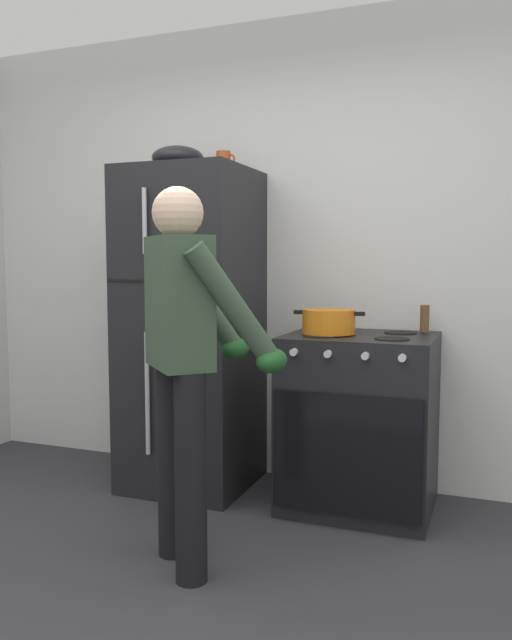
{
  "coord_description": "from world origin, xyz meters",
  "views": [
    {
      "loc": [
        1.13,
        -1.69,
        1.29
      ],
      "look_at": [
        -0.02,
        1.32,
        1.0
      ],
      "focal_mm": 35.67,
      "sensor_mm": 36.0,
      "label": 1
    }
  ],
  "objects_px": {
    "coffee_mug": "(224,160)",
    "refrigerator": "(192,330)",
    "mixing_bowl": "(178,158)",
    "stove_range": "(359,422)",
    "person_cook": "(186,345)",
    "red_pot": "(329,321)",
    "pepper_mill": "(425,319)"
  },
  "relations": [
    {
      "from": "pepper_mill",
      "to": "red_pot",
      "type": "bearing_deg",
      "value": -151.48
    },
    {
      "from": "refrigerator",
      "to": "red_pot",
      "type": "xyz_separation_m",
      "value": [
        0.82,
        -0.05,
        0.08
      ]
    },
    {
      "from": "person_cook",
      "to": "coffee_mug",
      "type": "height_order",
      "value": "coffee_mug"
    },
    {
      "from": "person_cook",
      "to": "red_pot",
      "type": "height_order",
      "value": "person_cook"
    },
    {
      "from": "mixing_bowl",
      "to": "pepper_mill",
      "type": "bearing_deg",
      "value": 8.37
    },
    {
      "from": "coffee_mug",
      "to": "pepper_mill",
      "type": "distance_m",
      "value": 1.41
    },
    {
      "from": "refrigerator",
      "to": "pepper_mill",
      "type": "bearing_deg",
      "value": 8.9
    },
    {
      "from": "coffee_mug",
      "to": "refrigerator",
      "type": "bearing_deg",
      "value": -164.6
    },
    {
      "from": "refrigerator",
      "to": "coffee_mug",
      "type": "bearing_deg",
      "value": 15.4
    },
    {
      "from": "stove_range",
      "to": "coffee_mug",
      "type": "height_order",
      "value": "coffee_mug"
    },
    {
      "from": "coffee_mug",
      "to": "stove_range",
      "type": "bearing_deg",
      "value": -4.33
    },
    {
      "from": "person_cook",
      "to": "red_pot",
      "type": "distance_m",
      "value": 0.95
    },
    {
      "from": "stove_range",
      "to": "mixing_bowl",
      "type": "relative_size",
      "value": 3.16
    },
    {
      "from": "stove_range",
      "to": "red_pot",
      "type": "distance_m",
      "value": 0.55
    },
    {
      "from": "refrigerator",
      "to": "mixing_bowl",
      "type": "xyz_separation_m",
      "value": [
        -0.08,
        0.0,
        0.97
      ]
    },
    {
      "from": "stove_range",
      "to": "mixing_bowl",
      "type": "xyz_separation_m",
      "value": [
        -1.06,
        0.01,
        1.42
      ]
    },
    {
      "from": "refrigerator",
      "to": "stove_range",
      "type": "height_order",
      "value": "refrigerator"
    },
    {
      "from": "stove_range",
      "to": "coffee_mug",
      "type": "relative_size",
      "value": 8.24
    },
    {
      "from": "person_cook",
      "to": "red_pot",
      "type": "xyz_separation_m",
      "value": [
        0.38,
        0.87,
        0.04
      ]
    },
    {
      "from": "red_pot",
      "to": "pepper_mill",
      "type": "height_order",
      "value": "pepper_mill"
    },
    {
      "from": "person_cook",
      "to": "coffee_mug",
      "type": "distance_m",
      "value": 1.36
    },
    {
      "from": "mixing_bowl",
      "to": "stove_range",
      "type": "bearing_deg",
      "value": -0.56
    },
    {
      "from": "coffee_mug",
      "to": "mixing_bowl",
      "type": "distance_m",
      "value": 0.27
    },
    {
      "from": "pepper_mill",
      "to": "stove_range",
      "type": "bearing_deg",
      "value": -144.96
    },
    {
      "from": "red_pot",
      "to": "coffee_mug",
      "type": "relative_size",
      "value": 3.36
    },
    {
      "from": "stove_range",
      "to": "person_cook",
      "type": "relative_size",
      "value": 0.58
    },
    {
      "from": "coffee_mug",
      "to": "person_cook",
      "type": "bearing_deg",
      "value": -75.33
    },
    {
      "from": "refrigerator",
      "to": "person_cook",
      "type": "relative_size",
      "value": 1.14
    },
    {
      "from": "refrigerator",
      "to": "red_pot",
      "type": "height_order",
      "value": "refrigerator"
    },
    {
      "from": "red_pot",
      "to": "mixing_bowl",
      "type": "distance_m",
      "value": 1.27
    },
    {
      "from": "person_cook",
      "to": "mixing_bowl",
      "type": "distance_m",
      "value": 1.41
    },
    {
      "from": "refrigerator",
      "to": "stove_range",
      "type": "distance_m",
      "value": 1.08
    }
  ]
}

